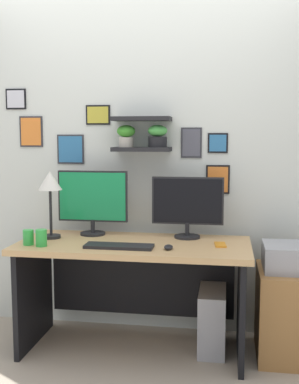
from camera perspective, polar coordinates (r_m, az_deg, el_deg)
name	(u,v)px	position (r m, az deg, el deg)	size (l,w,h in m)	color
ground_plane	(134,349)	(3.49, -1.84, -18.11)	(8.00, 8.00, 0.00)	tan
back_wall_assembly	(144,150)	(3.60, -0.62, 4.94)	(4.40, 0.24, 2.70)	silver
desk	(135,271)	(3.35, -1.70, -9.35)	(1.56, 0.68, 0.75)	tan
monitor_left	(93,200)	(3.49, -6.75, -0.95)	(0.51, 0.18, 0.46)	black
monitor_right	(188,205)	(3.37, 4.53, -1.52)	(0.50, 0.18, 0.43)	black
keyboard	(119,246)	(3.10, -3.63, -6.42)	(0.44, 0.14, 0.02)	black
computer_mouse	(168,247)	(3.05, 2.26, -6.54)	(0.06, 0.09, 0.03)	black
desk_lamp	(50,186)	(3.40, -11.69, 0.64)	(0.17, 0.17, 0.47)	black
cell_phone	(220,245)	(3.20, 8.38, -6.18)	(0.07, 0.14, 0.01)	orange
pen_cup	(28,237)	(3.27, -14.15, -5.23)	(0.07, 0.07, 0.10)	green
water_cup	(41,238)	(3.21, -12.69, -5.32)	(0.07, 0.07, 0.11)	green
drawer_cabinet	(291,313)	(3.41, 16.40, -13.63)	(0.44, 0.50, 0.59)	#9E6B38
printer	(293,257)	(3.30, 16.62, -7.44)	(0.38, 0.34, 0.17)	#9E9EA3
computer_tower_right	(212,320)	(3.43, 7.43, -14.77)	(0.18, 0.40, 0.42)	#99999E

